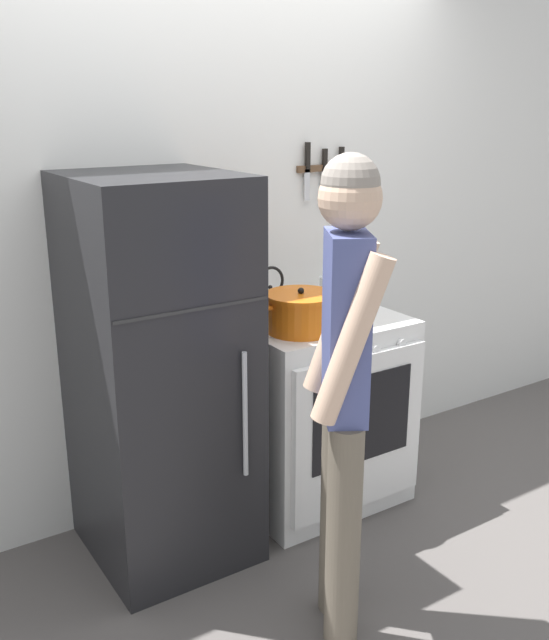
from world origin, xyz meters
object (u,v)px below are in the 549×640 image
at_px(dutch_oven_pot, 301,312).
at_px(tea_kettle, 271,302).
at_px(person, 344,378).
at_px(stove_range, 317,408).
at_px(refrigerator, 160,373).
at_px(utensil_jar, 330,290).

distance_m(dutch_oven_pot, tea_kettle, 0.26).
bearing_deg(person, stove_range, -0.85).
xyz_separation_m(stove_range, dutch_oven_pot, (-0.17, -0.10, 0.53)).
height_order(refrigerator, tea_kettle, refrigerator).
bearing_deg(stove_range, utensil_jar, 40.42).
xyz_separation_m(refrigerator, dutch_oven_pot, (0.62, -0.12, 0.19)).
distance_m(utensil_jar, person, 1.15).
bearing_deg(refrigerator, utensil_jar, 8.63).
height_order(dutch_oven_pot, utensil_jar, utensil_jar).
relative_size(dutch_oven_pot, person, 0.20).
distance_m(dutch_oven_pot, person, 0.74).
height_order(dutch_oven_pot, tea_kettle, tea_kettle).
bearing_deg(person, refrigerator, 52.20).
distance_m(stove_range, tea_kettle, 0.56).
height_order(refrigerator, utensil_jar, refrigerator).
bearing_deg(stove_range, refrigerator, 178.97).
bearing_deg(utensil_jar, refrigerator, -171.37).
relative_size(stove_range, person, 0.53).
bearing_deg(tea_kettle, person, -108.25).
xyz_separation_m(tea_kettle, utensil_jar, (0.35, 0.01, 0.01)).
xyz_separation_m(refrigerator, utensil_jar, (0.98, 0.15, 0.18)).
relative_size(stove_range, tea_kettle, 3.80).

